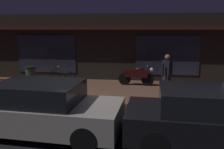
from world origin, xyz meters
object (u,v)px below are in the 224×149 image
(trash_bin, at_px, (31,76))
(parked_car_far, at_px, (43,109))
(motorcycle, at_px, (137,75))
(bicycle_extra, at_px, (63,76))
(bicycle_parked, at_px, (4,84))
(parked_car_across, at_px, (210,118))
(person_bystander, at_px, (167,74))

(trash_bin, xyz_separation_m, parked_car_far, (2.53, -4.54, 0.08))
(parked_car_far, bearing_deg, motorcycle, 64.94)
(bicycle_extra, xyz_separation_m, parked_car_far, (1.22, -5.27, 0.20))
(bicycle_parked, bearing_deg, bicycle_extra, 45.29)
(trash_bin, relative_size, parked_car_far, 0.22)
(motorcycle, bearing_deg, bicycle_extra, 179.80)
(bicycle_parked, height_order, parked_car_across, parked_car_across)
(parked_car_far, bearing_deg, bicycle_parked, 133.65)
(bicycle_extra, height_order, parked_car_far, parked_car_far)
(motorcycle, height_order, trash_bin, motorcycle)
(motorcycle, xyz_separation_m, parked_car_far, (-2.46, -5.26, 0.06))
(bicycle_parked, distance_m, person_bystander, 6.85)
(bicycle_parked, bearing_deg, parked_car_far, -46.35)
(bicycle_parked, height_order, trash_bin, trash_bin)
(bicycle_parked, height_order, person_bystander, person_bystander)
(motorcycle, height_order, parked_car_across, parked_car_across)
(motorcycle, bearing_deg, parked_car_far, -115.06)
(parked_car_across, bearing_deg, person_bystander, 98.65)
(bicycle_extra, bearing_deg, parked_car_across, -45.03)
(bicycle_extra, xyz_separation_m, trash_bin, (-1.32, -0.73, 0.11))
(bicycle_extra, distance_m, parked_car_across, 7.74)
(motorcycle, height_order, parked_car_far, parked_car_far)
(bicycle_parked, distance_m, bicycle_extra, 2.76)
(bicycle_extra, height_order, parked_car_across, parked_car_across)
(parked_car_far, bearing_deg, trash_bin, 119.15)
(motorcycle, relative_size, parked_car_far, 0.40)
(parked_car_far, bearing_deg, parked_car_across, -2.76)
(bicycle_parked, relative_size, parked_car_far, 0.39)
(person_bystander, xyz_separation_m, trash_bin, (-6.20, 0.88, -0.41))
(bicycle_parked, height_order, bicycle_extra, same)
(person_bystander, height_order, parked_car_far, person_bystander)
(bicycle_parked, relative_size, parked_car_across, 0.40)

